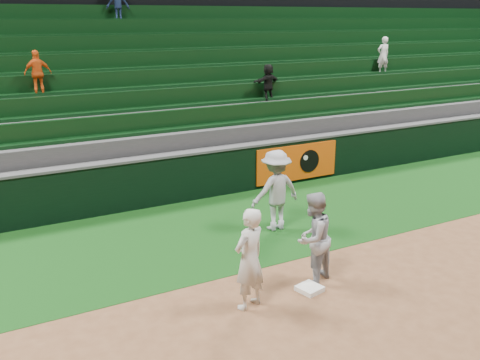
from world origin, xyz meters
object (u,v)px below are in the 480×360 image
(first_base, at_px, (310,289))
(baserunner, at_px, (313,238))
(first_baseman, at_px, (249,259))
(base_coach, at_px, (276,190))

(first_base, distance_m, baserunner, 0.86)
(first_base, xyz_separation_m, baserunner, (0.24, 0.28, 0.78))
(first_baseman, height_order, baserunner, first_baseman)
(baserunner, height_order, base_coach, base_coach)
(first_base, height_order, first_baseman, first_baseman)
(baserunner, distance_m, base_coach, 2.47)
(baserunner, xyz_separation_m, base_coach, (0.73, 2.36, 0.07))
(baserunner, bearing_deg, first_base, 28.45)
(first_baseman, distance_m, baserunner, 1.41)
(first_base, height_order, base_coach, base_coach)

